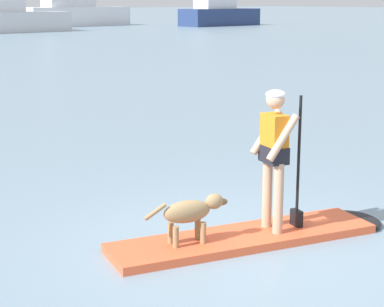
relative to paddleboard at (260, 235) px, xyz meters
name	(u,v)px	position (x,y,z in m)	size (l,w,h in m)	color
ground_plane	(244,242)	(-0.22, 0.05, -0.05)	(400.00, 400.00, 0.00)	gray
paddleboard	(260,235)	(0.00, 0.00, 0.00)	(3.64, 1.60, 0.10)	#E55933
person_paddler	(275,150)	(0.17, -0.04, 1.04)	(0.66, 0.56, 1.70)	tan
dog	(191,212)	(-0.89, 0.22, 0.41)	(1.02, 0.36, 0.55)	#997A51
moored_boat_starboard	(75,10)	(29.43, 59.41, 1.63)	(12.72, 4.32, 11.52)	white
moored_boat_center	(219,13)	(42.61, 51.16, 1.31)	(9.65, 3.80, 11.97)	navy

